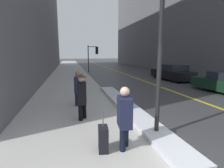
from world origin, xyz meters
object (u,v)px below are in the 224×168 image
(pedestrian_nearside, at_px, (125,115))
(rolling_suitcase, at_px, (103,139))
(pedestrian_with_shoulder_bag, at_px, (82,95))
(parked_car_black, at_px, (172,73))
(lamp_post, at_px, (161,22))
(traffic_light_near, at_px, (94,53))
(pedestrian_trailing, at_px, (78,87))

(pedestrian_nearside, distance_m, rolling_suitcase, 0.74)
(pedestrian_with_shoulder_bag, bearing_deg, parked_car_black, 139.05)
(lamp_post, height_order, rolling_suitcase, lamp_post)
(traffic_light_near, relative_size, pedestrian_trailing, 2.16)
(parked_car_black, bearing_deg, pedestrian_trailing, 122.53)
(rolling_suitcase, bearing_deg, pedestrian_nearside, 95.21)
(traffic_light_near, bearing_deg, pedestrian_trailing, -109.23)
(lamp_post, height_order, pedestrian_nearside, lamp_post)
(pedestrian_nearside, xyz_separation_m, pedestrian_trailing, (-0.87, 3.90, -0.00))
(pedestrian_nearside, relative_size, pedestrian_with_shoulder_bag, 0.93)
(parked_car_black, bearing_deg, lamp_post, 142.81)
(lamp_post, relative_size, parked_car_black, 1.19)
(pedestrian_with_shoulder_bag, xyz_separation_m, rolling_suitcase, (0.31, -2.15, -0.58))
(traffic_light_near, distance_m, pedestrian_with_shoulder_bag, 16.07)
(lamp_post, bearing_deg, pedestrian_with_shoulder_bag, 138.00)
(pedestrian_with_shoulder_bag, distance_m, rolling_suitcase, 2.24)
(pedestrian_nearside, relative_size, rolling_suitcase, 1.59)
(pedestrian_with_shoulder_bag, bearing_deg, lamp_post, 54.45)
(pedestrian_with_shoulder_bag, xyz_separation_m, parked_car_black, (8.35, 7.68, -0.26))
(lamp_post, relative_size, rolling_suitcase, 5.35)
(lamp_post, height_order, traffic_light_near, lamp_post)
(lamp_post, xyz_separation_m, pedestrian_trailing, (-1.95, 3.46, -2.20))
(pedestrian_trailing, bearing_deg, rolling_suitcase, 11.73)
(pedestrian_nearside, relative_size, pedestrian_trailing, 1.01)
(pedestrian_with_shoulder_bag, relative_size, pedestrian_trailing, 1.08)
(traffic_light_near, height_order, parked_car_black, traffic_light_near)
(traffic_light_near, xyz_separation_m, pedestrian_nearside, (-1.82, -17.94, -1.49))
(pedestrian_with_shoulder_bag, distance_m, parked_car_black, 11.34)
(traffic_light_near, relative_size, parked_car_black, 0.76)
(lamp_post, height_order, pedestrian_with_shoulder_bag, lamp_post)
(parked_car_black, relative_size, rolling_suitcase, 4.49)
(pedestrian_with_shoulder_bag, bearing_deg, pedestrian_nearside, 27.20)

